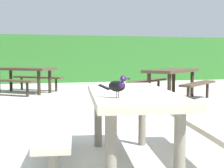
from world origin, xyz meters
TOP-DOWN VIEW (x-y plane):
  - ground_plane at (0.00, 0.00)m, footprint 60.00×60.00m
  - hedge_wall at (0.00, 10.60)m, footprint 28.00×1.89m
  - picnic_table_foreground at (-0.04, -0.26)m, footprint 1.91×1.94m
  - bird_grackle at (-0.30, -0.75)m, footprint 0.21×0.23m
  - picnic_table_mid_right at (2.52, 4.22)m, footprint 2.39×2.39m
  - picnic_table_far_centre at (-1.11, 6.42)m, footprint 2.38×2.37m

SIDE VIEW (x-z plane):
  - ground_plane at x=0.00m, z-range 0.00..0.00m
  - picnic_table_foreground at x=-0.04m, z-range 0.19..0.93m
  - picnic_table_mid_right at x=2.52m, z-range 0.19..0.93m
  - picnic_table_far_centre at x=-1.11m, z-range 0.19..0.93m
  - bird_grackle at x=-0.30m, z-range 0.75..0.94m
  - hedge_wall at x=0.00m, z-range 0.00..1.90m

